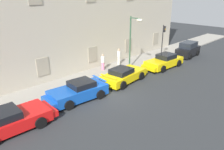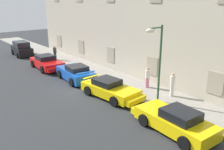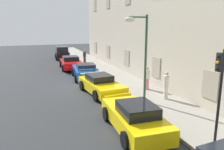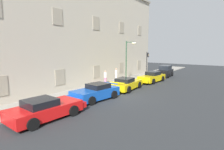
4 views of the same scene
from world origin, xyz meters
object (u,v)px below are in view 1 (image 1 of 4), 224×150
object	(u,v)px
sportscar_red_lead	(12,120)
pedestrian_bystander	(119,56)
sportscar_tail_end	(163,62)
sportscar_yellow_flank	(76,92)
sportscar_white_middle	(125,75)
traffic_light	(163,36)
hatchback_parked	(188,50)
pedestrian_strolling	(103,62)
street_lamp	(134,33)

from	to	relation	value
sportscar_red_lead	pedestrian_bystander	bearing A→B (deg)	15.89
sportscar_tail_end	sportscar_yellow_flank	bearing A→B (deg)	178.00
sportscar_white_middle	traffic_light	bearing A→B (deg)	11.18
hatchback_parked	pedestrian_bystander	xyz separation A→B (m)	(-8.55, 3.39, 0.22)
sportscar_tail_end	sportscar_white_middle	bearing A→B (deg)	176.66
sportscar_yellow_flank	pedestrian_bystander	size ratio (longest dim) A/B	2.75
pedestrian_strolling	sportscar_red_lead	bearing A→B (deg)	-161.02
sportscar_red_lead	hatchback_parked	world-z (taller)	hatchback_parked
hatchback_parked	sportscar_tail_end	bearing A→B (deg)	-177.64
pedestrian_bystander	hatchback_parked	bearing A→B (deg)	-21.60
sportscar_red_lead	pedestrian_strolling	world-z (taller)	pedestrian_strolling
sportscar_yellow_flank	pedestrian_bystander	xyz separation A→B (m)	(7.93, 3.25, 0.41)
pedestrian_strolling	traffic_light	bearing A→B (deg)	-11.34
sportscar_yellow_flank	traffic_light	bearing A→B (deg)	6.75
sportscar_white_middle	sportscar_tail_end	world-z (taller)	sportscar_tail_end
hatchback_parked	sportscar_white_middle	bearing A→B (deg)	179.55
traffic_light	sportscar_red_lead	bearing A→B (deg)	-173.85
sportscar_red_lead	sportscar_tail_end	world-z (taller)	sportscar_tail_end
traffic_light	pedestrian_bystander	world-z (taller)	traffic_light
hatchback_parked	sportscar_red_lead	bearing A→B (deg)	-179.38
sportscar_tail_end	traffic_light	bearing A→B (deg)	35.16
traffic_light	hatchback_parked	bearing A→B (deg)	-30.78
street_lamp	pedestrian_bystander	xyz separation A→B (m)	(0.01, 1.95, -2.69)
sportscar_red_lead	hatchback_parked	distance (m)	21.26
sportscar_tail_end	hatchback_parked	bearing A→B (deg)	2.36
sportscar_white_middle	sportscar_tail_end	bearing A→B (deg)	-3.34
sportscar_yellow_flank	pedestrian_strolling	world-z (taller)	pedestrian_strolling
sportscar_tail_end	hatchback_parked	world-z (taller)	hatchback_parked
sportscar_tail_end	street_lamp	bearing A→B (deg)	149.32
traffic_light	pedestrian_strolling	size ratio (longest dim) A/B	2.30
sportscar_yellow_flank	street_lamp	world-z (taller)	street_lamp
traffic_light	pedestrian_strolling	xyz separation A→B (m)	(-7.95, 1.59, -1.72)
sportscar_yellow_flank	hatchback_parked	size ratio (longest dim) A/B	1.24
hatchback_parked	street_lamp	bearing A→B (deg)	170.46
sportscar_yellow_flank	sportscar_white_middle	size ratio (longest dim) A/B	0.96
street_lamp	sportscar_yellow_flank	bearing A→B (deg)	-170.68
sportscar_red_lead	sportscar_yellow_flank	xyz separation A→B (m)	(4.78, 0.37, 0.01)
sportscar_tail_end	sportscar_red_lead	bearing A→B (deg)	179.98
hatchback_parked	pedestrian_strolling	bearing A→B (deg)	162.94
traffic_light	pedestrian_bystander	bearing A→B (deg)	163.72
sportscar_white_middle	pedestrian_bystander	world-z (taller)	pedestrian_bystander
sportscar_yellow_flank	pedestrian_strolling	xyz separation A→B (m)	(5.60, 3.20, 0.35)
sportscar_red_lead	pedestrian_bystander	xyz separation A→B (m)	(12.71, 3.62, 0.43)
hatchback_parked	street_lamp	world-z (taller)	street_lamp
hatchback_parked	street_lamp	size ratio (longest dim) A/B	0.74
sportscar_yellow_flank	pedestrian_strolling	bearing A→B (deg)	29.73
sportscar_red_lead	hatchback_parked	xyz separation A→B (m)	(21.26, 0.23, 0.21)
sportscar_yellow_flank	pedestrian_bystander	world-z (taller)	pedestrian_bystander
sportscar_white_middle	sportscar_tail_end	distance (m)	5.57
sportscar_tail_end	traffic_light	size ratio (longest dim) A/B	1.31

